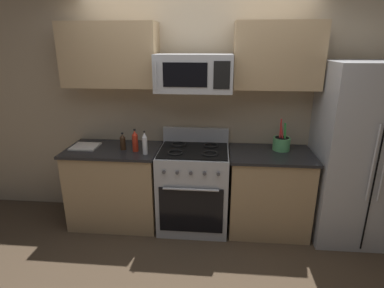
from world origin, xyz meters
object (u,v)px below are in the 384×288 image
utensil_crock (282,143)px  bottle_soy (123,142)px  microwave (194,73)px  bottle_hot_sauce (135,141)px  cutting_board (85,146)px  range_oven (194,187)px  refrigerator (360,154)px  bottle_vinegar (145,144)px

utensil_crock → bottle_soy: 1.73m
microwave → bottle_hot_sauce: (-0.63, -0.09, -0.71)m
utensil_crock → bottle_hot_sauce: utensil_crock is taller
cutting_board → bottle_soy: 0.46m
range_oven → bottle_hot_sauce: bottle_hot_sauce is taller
microwave → cutting_board: (-1.23, -0.02, -0.82)m
refrigerator → cutting_board: 2.95m
range_oven → bottle_vinegar: size_ratio=4.32×
utensil_crock → microwave: bearing=-174.7°
microwave → bottle_vinegar: bearing=-160.6°
bottle_soy → range_oven: bearing=2.2°
range_oven → cutting_board: 1.30m
utensil_crock → bottle_soy: bearing=-175.2°
utensil_crock → bottle_vinegar: 1.48m
refrigerator → bottle_soy: bearing=-179.7°
utensil_crock → cutting_board: (-2.18, -0.10, -0.07)m
microwave → bottle_vinegar: size_ratio=3.08×
refrigerator → bottle_vinegar: bearing=-176.6°
refrigerator → bottle_soy: refrigerator is taller
refrigerator → cutting_board: size_ratio=6.57×
cutting_board → bottle_vinegar: bearing=-12.5°
utensil_crock → range_oven: bearing=-173.0°
range_oven → bottle_vinegar: 0.76m
cutting_board → bottle_hot_sauce: 0.61m
microwave → utensil_crock: bearing=5.3°
utensil_crock → cutting_board: bearing=-177.3°
microwave → bottle_soy: microwave is taller
range_oven → bottle_vinegar: (-0.50, -0.15, 0.55)m
microwave → cutting_board: bearing=-179.3°
range_oven → cutting_board: range_oven is taller
cutting_board → bottle_vinegar: bottle_vinegar is taller
utensil_crock → bottle_soy: size_ratio=1.79×
refrigerator → utensil_crock: bearing=170.2°
bottle_soy → bottle_vinegar: 0.30m
utensil_crock → bottle_soy: utensil_crock is taller
refrigerator → utensil_crock: refrigerator is taller
cutting_board → bottle_vinegar: (0.73, -0.16, 0.11)m
bottle_soy → bottle_hot_sauce: 0.16m
refrigerator → bottle_soy: 2.50m
microwave → bottle_hot_sauce: 0.95m
range_oven → bottle_hot_sauce: 0.84m
bottle_soy → bottle_hot_sauce: bottle_hot_sauce is taller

